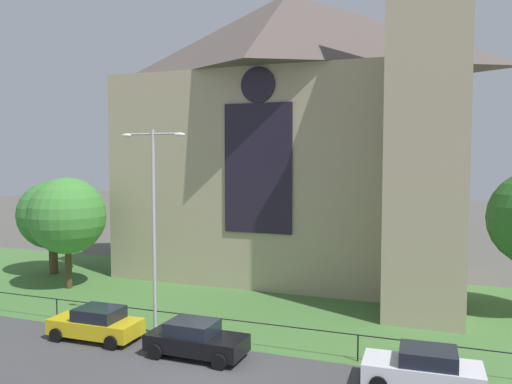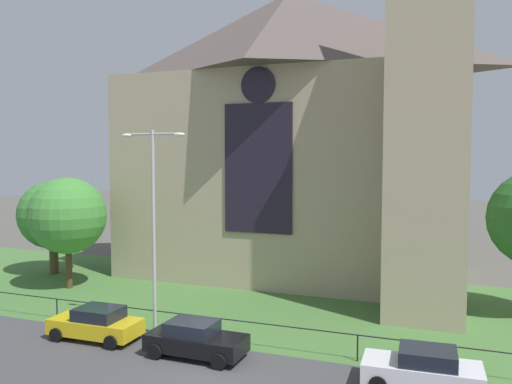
{
  "view_description": "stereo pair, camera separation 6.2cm",
  "coord_description": "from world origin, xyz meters",
  "px_view_note": "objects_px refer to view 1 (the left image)",
  "views": [
    {
      "loc": [
        9.17,
        -18.58,
        8.41
      ],
      "look_at": [
        -0.79,
        8.0,
        6.5
      ],
      "focal_mm": 36.55,
      "sensor_mm": 36.0,
      "label": 1
    },
    {
      "loc": [
        9.22,
        -18.56,
        8.41
      ],
      "look_at": [
        -0.79,
        8.0,
        6.5
      ],
      "focal_mm": 36.55,
      "sensor_mm": 36.0,
      "label": 2
    }
  ],
  "objects_px": {
    "church_building": "(295,131)",
    "parked_car_yellow": "(96,324)",
    "tree_left_near": "(67,216)",
    "parked_car_white": "(423,369)",
    "streetlamp_near": "(154,208)",
    "parked_car_black": "(196,339)",
    "tree_left_far": "(52,215)"
  },
  "relations": [
    {
      "from": "church_building",
      "to": "parked_car_yellow",
      "type": "distance_m",
      "value": 19.29
    },
    {
      "from": "church_building",
      "to": "parked_car_black",
      "type": "bearing_deg",
      "value": -88.38
    },
    {
      "from": "church_building",
      "to": "parked_car_black",
      "type": "relative_size",
      "value": 6.16
    },
    {
      "from": "tree_left_far",
      "to": "parked_car_black",
      "type": "height_order",
      "value": "tree_left_far"
    },
    {
      "from": "tree_left_near",
      "to": "parked_car_black",
      "type": "xyz_separation_m",
      "value": [
        12.9,
        -7.43,
        -3.93
      ]
    },
    {
      "from": "church_building",
      "to": "streetlamp_near",
      "type": "bearing_deg",
      "value": -100.15
    },
    {
      "from": "parked_car_yellow",
      "to": "parked_car_black",
      "type": "xyz_separation_m",
      "value": [
        5.23,
        -0.24,
        0.0
      ]
    },
    {
      "from": "church_building",
      "to": "parked_car_yellow",
      "type": "xyz_separation_m",
      "value": [
        -4.77,
        -16.08,
        -9.53
      ]
    },
    {
      "from": "tree_left_near",
      "to": "tree_left_far",
      "type": "distance_m",
      "value": 4.95
    },
    {
      "from": "streetlamp_near",
      "to": "church_building",
      "type": "bearing_deg",
      "value": 79.85
    },
    {
      "from": "tree_left_near",
      "to": "streetlamp_near",
      "type": "relative_size",
      "value": 0.74
    },
    {
      "from": "church_building",
      "to": "parked_car_white",
      "type": "bearing_deg",
      "value": -59.28
    },
    {
      "from": "tree_left_near",
      "to": "streetlamp_near",
      "type": "bearing_deg",
      "value": -29.85
    },
    {
      "from": "church_building",
      "to": "streetlamp_near",
      "type": "distance_m",
      "value": 15.36
    },
    {
      "from": "parked_car_black",
      "to": "parked_car_white",
      "type": "height_order",
      "value": "same"
    },
    {
      "from": "parked_car_yellow",
      "to": "tree_left_near",
      "type": "bearing_deg",
      "value": -44.01
    },
    {
      "from": "parked_car_yellow",
      "to": "church_building",
      "type": "bearing_deg",
      "value": -107.38
    },
    {
      "from": "tree_left_near",
      "to": "parked_car_white",
      "type": "relative_size",
      "value": 1.67
    },
    {
      "from": "tree_left_near",
      "to": "parked_car_white",
      "type": "height_order",
      "value": "tree_left_near"
    },
    {
      "from": "parked_car_yellow",
      "to": "parked_car_black",
      "type": "bearing_deg",
      "value": 176.49
    },
    {
      "from": "church_building",
      "to": "parked_car_black",
      "type": "xyz_separation_m",
      "value": [
        0.46,
        -16.32,
        -9.53
      ]
    },
    {
      "from": "parked_car_yellow",
      "to": "parked_car_white",
      "type": "bearing_deg",
      "value": 178.75
    },
    {
      "from": "tree_left_near",
      "to": "parked_car_black",
      "type": "bearing_deg",
      "value": -29.94
    },
    {
      "from": "church_building",
      "to": "tree_left_far",
      "type": "distance_m",
      "value": 18.38
    },
    {
      "from": "parked_car_yellow",
      "to": "parked_car_white",
      "type": "distance_m",
      "value": 14.38
    },
    {
      "from": "tree_left_far",
      "to": "parked_car_yellow",
      "type": "xyz_separation_m",
      "value": [
        11.57,
        -10.2,
        -3.5
      ]
    },
    {
      "from": "streetlamp_near",
      "to": "parked_car_white",
      "type": "relative_size",
      "value": 2.26
    },
    {
      "from": "parked_car_yellow",
      "to": "parked_car_black",
      "type": "relative_size",
      "value": 1.0
    },
    {
      "from": "tree_left_far",
      "to": "streetlamp_near",
      "type": "distance_m",
      "value": 16.33
    },
    {
      "from": "streetlamp_near",
      "to": "parked_car_white",
      "type": "distance_m",
      "value": 13.4
    },
    {
      "from": "parked_car_white",
      "to": "tree_left_near",
      "type": "bearing_deg",
      "value": -20.82
    },
    {
      "from": "tree_left_near",
      "to": "tree_left_far",
      "type": "relative_size",
      "value": 1.06
    }
  ]
}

